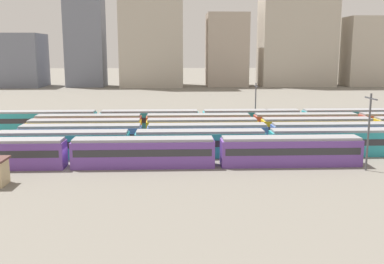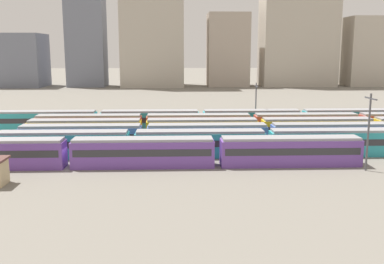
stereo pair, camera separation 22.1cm
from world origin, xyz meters
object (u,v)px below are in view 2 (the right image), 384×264
train_track_2 (330,135)px  train_track_3 (260,129)px  train_track_0 (143,152)px  train_track_4 (252,124)px  catenary_pole_0 (369,128)px  train_track_5 (301,119)px  catenary_pole_1 (256,102)px  train_track_1 (334,142)px

train_track_2 → train_track_3: (-9.90, 5.20, 0.00)m
train_track_0 → train_track_3: same height
train_track_4 → catenary_pole_0: 26.00m
train_track_3 → train_track_4: bearing=93.6°
train_track_2 → train_track_5: (-0.03, 15.60, 0.00)m
train_track_3 → train_track_4: same height
train_track_3 → catenary_pole_1: (1.71, 13.26, 2.89)m
train_track_0 → train_track_1: (26.44, 5.20, 0.00)m
train_track_1 → train_track_2: (1.37, 5.20, 0.00)m
train_track_1 → catenary_pole_0: size_ratio=9.79×
train_track_1 → train_track_2: size_ratio=1.00×
train_track_5 → train_track_4: bearing=-153.0°
train_track_5 → catenary_pole_1: (-8.17, 2.86, 2.89)m
catenary_pole_1 → train_track_5: bearing=-19.3°
train_track_0 → train_track_2: same height
train_track_0 → train_track_5: size_ratio=0.50×
train_track_2 → catenary_pole_0: 13.76m
train_track_1 → catenary_pole_0: 8.90m
train_track_1 → train_track_3: size_ratio=1.25×
train_track_4 → train_track_5: bearing=27.0°
train_track_2 → train_track_3: same height
train_track_3 → catenary_pole_0: size_ratio=7.81×
train_track_2 → catenary_pole_1: bearing=113.9°
train_track_2 → catenary_pole_0: (-0.16, -13.33, 3.42)m
train_track_0 → train_track_4: 27.24m
train_track_1 → train_track_4: bearing=119.6°
train_track_2 → catenary_pole_0: size_ratio=9.79×
train_track_1 → train_track_3: same height
train_track_1 → catenary_pole_0: (1.22, -8.13, 3.42)m
train_track_3 → catenary_pole_1: size_ratio=8.75×
train_track_3 → train_track_4: size_ratio=1.00×
train_track_2 → train_track_4: 14.59m
train_track_3 → train_track_4: (-0.33, 5.20, 0.00)m
train_track_3 → catenary_pole_1: 13.68m
train_track_2 → catenary_pole_1: 20.40m
train_track_4 → catenary_pole_0: size_ratio=7.81×
train_track_0 → train_track_5: 38.05m
train_track_1 → train_track_5: bearing=86.3°
train_track_0 → train_track_5: same height
catenary_pole_1 → train_track_0: bearing=-124.2°
train_track_5 → catenary_pole_0: catenary_pole_0 is taller
catenary_pole_0 → train_track_5: bearing=89.7°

